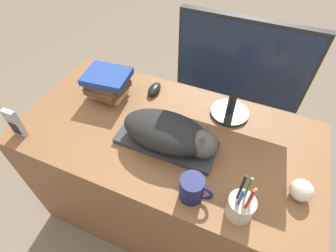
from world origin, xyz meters
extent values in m
cube|color=brown|center=(0.00, 0.34, 0.37)|extent=(1.32, 0.67, 0.74)
cube|color=#2D2D33|center=(0.02, 0.27, 0.76)|extent=(0.42, 0.16, 0.02)
ellipsoid|color=black|center=(0.02, 0.27, 0.83)|extent=(0.36, 0.19, 0.12)
sphere|color=#4C4742|center=(0.18, 0.27, 0.82)|extent=(0.11, 0.11, 0.11)
cone|color=#4C4742|center=(0.18, 0.25, 0.88)|extent=(0.04, 0.04, 0.04)
cone|color=#4C4742|center=(0.18, 0.30, 0.88)|extent=(0.04, 0.04, 0.04)
cylinder|color=black|center=(0.22, 0.56, 0.75)|extent=(0.18, 0.18, 0.02)
cylinder|color=black|center=(0.22, 0.56, 0.82)|extent=(0.04, 0.04, 0.11)
cube|color=black|center=(0.22, 0.56, 1.03)|extent=(0.52, 0.03, 0.34)
cube|color=#192338|center=(0.22, 0.55, 1.03)|extent=(0.49, 0.01, 0.32)
ellipsoid|color=black|center=(-0.16, 0.56, 0.76)|extent=(0.05, 0.11, 0.04)
cylinder|color=#141947|center=(0.20, 0.09, 0.80)|extent=(0.09, 0.09, 0.10)
torus|color=#141947|center=(0.24, 0.09, 0.80)|extent=(0.07, 0.01, 0.07)
cylinder|color=#B2A893|center=(0.37, 0.10, 0.79)|extent=(0.09, 0.09, 0.09)
cylinder|color=orange|center=(0.39, 0.10, 0.85)|extent=(0.01, 0.01, 0.13)
cylinder|color=#338C38|center=(0.37, 0.12, 0.86)|extent=(0.01, 0.01, 0.16)
cylinder|color=black|center=(0.35, 0.10, 0.87)|extent=(0.01, 0.01, 0.18)
cylinder|color=#1E47B2|center=(0.36, 0.08, 0.85)|extent=(0.01, 0.01, 0.13)
cylinder|color=#B21E1E|center=(0.38, 0.08, 0.86)|extent=(0.01, 0.01, 0.16)
sphere|color=beige|center=(0.55, 0.25, 0.78)|extent=(0.08, 0.08, 0.08)
cube|color=#99999E|center=(-0.58, 0.08, 0.81)|extent=(0.06, 0.02, 0.14)
cube|color=black|center=(-0.58, 0.07, 0.79)|extent=(0.04, 0.00, 0.06)
cube|color=#C6B284|center=(-0.37, 0.45, 0.76)|extent=(0.18, 0.12, 0.04)
cube|color=brown|center=(-0.36, 0.45, 0.80)|extent=(0.18, 0.18, 0.03)
cube|color=brown|center=(-0.36, 0.44, 0.83)|extent=(0.17, 0.13, 0.03)
cube|color=navy|center=(-0.36, 0.45, 0.86)|extent=(0.22, 0.19, 0.03)
camera|label=1|loc=(0.30, -0.35, 1.61)|focal=28.00mm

